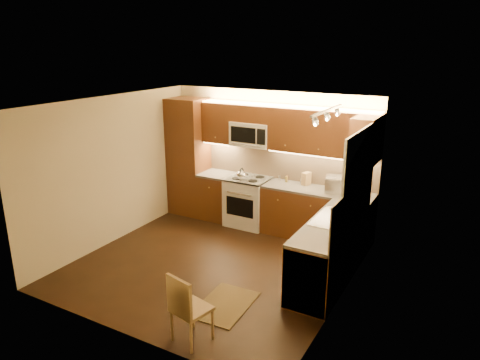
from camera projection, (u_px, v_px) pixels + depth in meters
The scene contains 37 objects.
floor at pixel (215, 264), 6.98m from camera, with size 4.00×4.00×0.01m, color black.
ceiling at pixel (212, 103), 6.24m from camera, with size 4.00×4.00×0.01m, color beige.
wall_back at pixel (271, 159), 8.28m from camera, with size 4.00×0.01×2.50m, color #BDB08A.
wall_front at pixel (116, 237), 4.94m from camera, with size 4.00×0.01×2.50m, color #BDB08A.
wall_left at pixel (113, 170), 7.54m from camera, with size 0.01×4.00×2.50m, color #BDB08A.
wall_right at pixel (346, 212), 5.68m from camera, with size 0.01×4.00×2.50m, color #BDB08A.
pantry at pixel (189, 157), 8.83m from camera, with size 0.70×0.60×2.30m, color #4C2210.
base_cab_back_left at pixel (218, 196), 8.73m from camera, with size 0.62×0.60×0.86m, color #4C2210.
counter_back_left at pixel (217, 174), 8.60m from camera, with size 0.62×0.60×0.04m, color #3B3835.
base_cab_back_right at pixel (316, 215), 7.79m from camera, with size 1.92×0.60×0.86m, color #4C2210.
counter_back_right at pixel (318, 191), 7.66m from camera, with size 1.92×0.60×0.04m, color #3B3835.
base_cab_right at pixel (329, 253), 6.40m from camera, with size 0.60×2.00×0.86m, color #4C2210.
counter_right at pixel (331, 224), 6.26m from camera, with size 0.60×2.00×0.04m, color #3B3835.
dishwasher at pixel (312, 274), 5.81m from camera, with size 0.58×0.60×0.84m, color silver.
backsplash_back at pixel (288, 164), 8.12m from camera, with size 3.30×0.02×0.60m, color tan.
backsplash_right at pixel (353, 206), 6.04m from camera, with size 0.02×2.00×0.60m, color tan.
upper_cab_back_left at pixel (220, 122), 8.41m from camera, with size 0.62×0.35×0.75m, color #4C2210.
upper_cab_back_right at pixel (323, 132), 7.47m from camera, with size 1.92×0.35×0.75m, color #4C2210.
upper_cab_bridge at pixel (253, 113), 8.02m from camera, with size 0.76×0.35×0.31m, color #4C2210.
upper_cab_right_corner at pixel (364, 142), 6.75m from camera, with size 0.35×0.50×0.75m, color #4C2210.
stove at pixel (248, 201), 8.38m from camera, with size 0.76×0.65×0.92m, color silver, non-canonical shape.
microwave at pixel (252, 134), 8.12m from camera, with size 0.76×0.38×0.44m, color silver, non-canonical shape.
window_frame at pixel (358, 175), 6.05m from camera, with size 0.03×1.44×1.24m, color silver.
window_blinds at pixel (357, 175), 6.05m from camera, with size 0.02×1.36×1.16m, color silver.
sink at pixel (335, 214), 6.36m from camera, with size 0.52×0.86×0.15m, color silver, non-canonical shape.
faucet at pixel (348, 211), 6.26m from camera, with size 0.20×0.04×0.30m, color silver, non-canonical shape.
track_light_bar at pixel (327, 110), 5.87m from camera, with size 0.04×1.20×0.03m, color silver.
kettle at pixel (241, 174), 8.12m from camera, with size 0.19×0.19×0.22m, color silver, non-canonical shape.
toaster_oven at pixel (339, 185), 7.50m from camera, with size 0.44×0.33×0.26m, color silver.
knife_block at pixel (306, 179), 7.88m from camera, with size 0.10×0.16×0.23m, color #9B7246.
spice_jar_a at pixel (280, 178), 8.15m from camera, with size 0.04×0.04×0.10m, color silver.
spice_jar_b at pixel (287, 178), 8.15m from camera, with size 0.04×0.04×0.09m, color brown.
spice_jar_c at pixel (301, 180), 8.00m from camera, with size 0.05×0.05×0.10m, color silver.
spice_jar_d at pixel (286, 179), 8.06m from camera, with size 0.05×0.05×0.10m, color olive.
soap_bottle at pixel (359, 199), 6.95m from camera, with size 0.08×0.08×0.17m, color silver.
rug at pixel (225, 304), 5.89m from camera, with size 0.62×0.93×0.01m, color black.
dining_chair at pixel (192, 307), 5.07m from camera, with size 0.38×0.38×0.87m, color #9B7246, non-canonical shape.
Camera 1 is at (3.40, -5.30, 3.32)m, focal length 33.42 mm.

